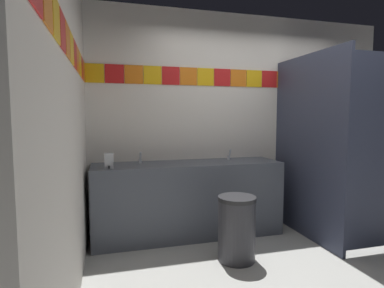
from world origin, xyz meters
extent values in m
plane|color=#9E9E99|center=(0.00, 0.00, 0.00)|extent=(8.79, 8.79, 0.00)
cube|color=silver|center=(0.00, 1.46, 1.36)|extent=(4.00, 0.08, 2.71)
cube|color=yellow|center=(-1.89, 1.41, 1.90)|extent=(0.22, 0.01, 0.22)
cube|color=red|center=(-1.67, 1.41, 1.90)|extent=(0.22, 0.01, 0.22)
cube|color=orange|center=(-1.44, 1.41, 1.90)|extent=(0.22, 0.01, 0.22)
cube|color=yellow|center=(-1.22, 1.41, 1.90)|extent=(0.22, 0.01, 0.22)
cube|color=red|center=(-1.00, 1.41, 1.90)|extent=(0.22, 0.01, 0.22)
cube|color=orange|center=(-0.78, 1.41, 1.90)|extent=(0.22, 0.01, 0.22)
cube|color=yellow|center=(-0.56, 1.41, 1.90)|extent=(0.22, 0.01, 0.22)
cube|color=red|center=(-0.33, 1.41, 1.90)|extent=(0.22, 0.01, 0.22)
cube|color=orange|center=(-0.11, 1.41, 1.90)|extent=(0.22, 0.01, 0.22)
cube|color=yellow|center=(0.11, 1.41, 1.90)|extent=(0.22, 0.01, 0.22)
cube|color=red|center=(0.33, 1.41, 1.90)|extent=(0.22, 0.01, 0.22)
cube|color=orange|center=(0.56, 1.41, 1.90)|extent=(0.22, 0.01, 0.22)
cube|color=yellow|center=(0.78, 1.41, 1.90)|extent=(0.22, 0.01, 0.22)
cube|color=red|center=(1.00, 1.41, 1.90)|extent=(0.22, 0.01, 0.22)
cube|color=orange|center=(1.22, 1.41, 1.90)|extent=(0.22, 0.01, 0.22)
cube|color=yellow|center=(1.44, 1.41, 1.90)|extent=(0.22, 0.01, 0.22)
cube|color=red|center=(1.67, 1.41, 1.90)|extent=(0.22, 0.01, 0.22)
cube|color=orange|center=(1.89, 1.41, 1.90)|extent=(0.22, 0.01, 0.22)
cube|color=silver|center=(-2.04, 0.00, 1.36)|extent=(0.08, 2.84, 2.71)
cube|color=orange|center=(-1.99, -0.83, 1.90)|extent=(0.01, 0.22, 0.22)
cube|color=yellow|center=(-1.99, -0.59, 1.90)|extent=(0.01, 0.22, 0.22)
cube|color=red|center=(-1.99, -0.35, 1.90)|extent=(0.01, 0.22, 0.22)
cube|color=orange|center=(-1.99, -0.12, 1.90)|extent=(0.01, 0.22, 0.22)
cube|color=yellow|center=(-1.99, 0.12, 1.90)|extent=(0.01, 0.22, 0.22)
cube|color=red|center=(-1.99, 0.35, 1.90)|extent=(0.01, 0.22, 0.22)
cube|color=orange|center=(-1.99, 0.59, 1.90)|extent=(0.01, 0.22, 0.22)
cube|color=yellow|center=(-1.99, 0.83, 1.90)|extent=(0.01, 0.22, 0.22)
cube|color=red|center=(-1.99, 1.06, 1.90)|extent=(0.01, 0.22, 0.22)
cube|color=orange|center=(-1.99, 1.30, 1.90)|extent=(0.01, 0.22, 0.22)
cube|color=#4C515B|center=(-0.85, 1.13, 0.43)|extent=(2.19, 0.57, 0.87)
cube|color=#4C515B|center=(-0.85, 1.40, 0.83)|extent=(2.19, 0.03, 0.08)
cylinder|color=#EFEECE|center=(-1.40, 1.10, 0.81)|extent=(0.34, 0.34, 0.10)
cylinder|color=#EFEECE|center=(-0.31, 1.10, 0.81)|extent=(0.34, 0.34, 0.10)
cylinder|color=silver|center=(-1.40, 1.24, 0.89)|extent=(0.04, 0.04, 0.05)
cylinder|color=silver|center=(-1.40, 1.19, 0.96)|extent=(0.02, 0.06, 0.09)
cylinder|color=silver|center=(-0.31, 1.24, 0.89)|extent=(0.04, 0.04, 0.05)
cylinder|color=silver|center=(-0.31, 1.19, 0.96)|extent=(0.02, 0.06, 0.09)
cube|color=#B7BABF|center=(-1.75, 0.97, 0.95)|extent=(0.09, 0.07, 0.16)
cylinder|color=black|center=(-1.75, 0.92, 0.89)|extent=(0.02, 0.02, 0.03)
cube|color=#33384C|center=(0.48, 0.76, 1.06)|extent=(0.04, 1.31, 2.12)
cylinder|color=silver|center=(0.50, 0.13, 1.16)|extent=(0.02, 0.02, 0.10)
cylinder|color=white|center=(0.95, 0.95, 0.20)|extent=(0.38, 0.38, 0.40)
torus|color=white|center=(0.95, 0.95, 0.42)|extent=(0.39, 0.39, 0.05)
cube|color=white|center=(0.95, 1.16, 0.57)|extent=(0.34, 0.17, 0.34)
cylinder|color=#333338|center=(-0.56, 0.38, 0.30)|extent=(0.36, 0.36, 0.59)
cylinder|color=#262628|center=(-0.56, 0.38, 0.61)|extent=(0.37, 0.37, 0.04)
camera|label=1|loc=(-1.75, -2.35, 1.41)|focal=29.02mm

